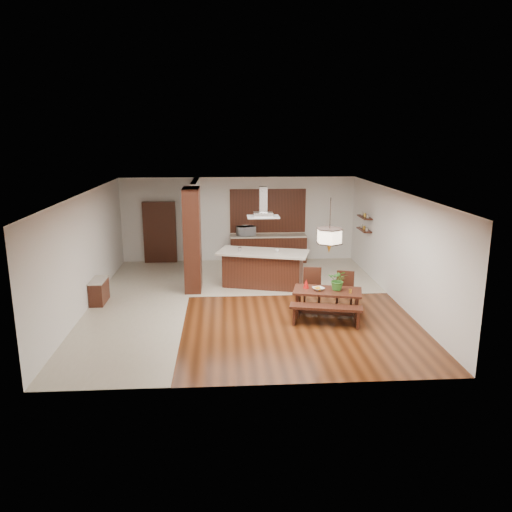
{
  "coord_description": "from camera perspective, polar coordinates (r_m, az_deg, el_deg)",
  "views": [
    {
      "loc": [
        -0.53,
        -12.5,
        4.33
      ],
      "look_at": [
        0.3,
        0.0,
        1.25
      ],
      "focal_mm": 35.0,
      "sensor_mm": 36.0,
      "label": 1
    }
  ],
  "objects": [
    {
      "name": "shelf_lower",
      "position": [
        15.99,
        12.25,
        2.94
      ],
      "size": [
        0.26,
        0.9,
        0.04
      ],
      "primitive_type": "cube",
      "color": "black",
      "rests_on": "room_shell"
    },
    {
      "name": "island_cup",
      "position": [
        14.19,
        2.42,
        0.64
      ],
      "size": [
        0.14,
        0.14,
        0.09
      ],
      "primitive_type": "imported",
      "rotation": [
        0.0,
        0.0,
        0.43
      ],
      "color": "silver",
      "rests_on": "kitchen_island"
    },
    {
      "name": "dining_bench",
      "position": [
        11.72,
        7.98,
        -6.77
      ],
      "size": [
        1.71,
        0.73,
        0.47
      ],
      "primitive_type": null,
      "rotation": [
        0.0,
        0.0,
        -0.23
      ],
      "color": "black",
      "rests_on": "ground"
    },
    {
      "name": "hallway_doorway",
      "position": [
        17.35,
        -10.93,
        2.66
      ],
      "size": [
        1.1,
        0.2,
        2.1
      ],
      "primitive_type": "cube",
      "color": "black",
      "rests_on": "ground"
    },
    {
      "name": "kitchen_window",
      "position": [
        17.22,
        1.35,
        5.19
      ],
      "size": [
        2.6,
        0.08,
        1.5
      ],
      "primitive_type": "cube",
      "color": "#975C2D",
      "rests_on": "room_shell"
    },
    {
      "name": "foliage_plant",
      "position": [
        12.1,
        9.36,
        -2.72
      ],
      "size": [
        0.57,
        0.54,
        0.5
      ],
      "primitive_type": "imported",
      "rotation": [
        0.0,
        0.0,
        -0.4
      ],
      "color": "#357627",
      "rests_on": "dining_table"
    },
    {
      "name": "room_shell",
      "position": [
        12.71,
        -1.35,
        3.54
      ],
      "size": [
        9.0,
        9.04,
        2.92
      ],
      "color": "#3B1B0A",
      "rests_on": "ground"
    },
    {
      "name": "fruit_bowl",
      "position": [
        12.08,
        7.13,
        -3.74
      ],
      "size": [
        0.34,
        0.34,
        0.07
      ],
      "primitive_type": "imported",
      "rotation": [
        0.0,
        0.0,
        0.3
      ],
      "color": "beige",
      "rests_on": "dining_table"
    },
    {
      "name": "kitchen_island",
      "position": [
        14.41,
        0.8,
        -1.43
      ],
      "size": [
        2.77,
        1.78,
        1.06
      ],
      "rotation": [
        0.0,
        0.0,
        -0.28
      ],
      "color": "black",
      "rests_on": "ground"
    },
    {
      "name": "partition_stub",
      "position": [
        16.08,
        -6.85,
        3.4
      ],
      "size": [
        0.18,
        2.4,
        2.9
      ],
      "primitive_type": "cube",
      "color": "silver",
      "rests_on": "ground"
    },
    {
      "name": "microwave",
      "position": [
        16.98,
        -1.16,
        2.88
      ],
      "size": [
        0.68,
        0.57,
        0.32
      ],
      "primitive_type": "imported",
      "rotation": [
        0.0,
        0.0,
        0.34
      ],
      "color": "silver",
      "rests_on": "rear_counter"
    },
    {
      "name": "gold_ornament",
      "position": [
        11.98,
        10.73,
        -3.96
      ],
      "size": [
        0.08,
        0.08,
        0.1
      ],
      "primitive_type": "cylinder",
      "rotation": [
        0.0,
        0.0,
        -0.2
      ],
      "color": "gold",
      "rests_on": "dining_table"
    },
    {
      "name": "tile_kitchen",
      "position": [
        15.71,
        2.86,
        -2.19
      ],
      "size": [
        5.5,
        4.0,
        0.01
      ],
      "primitive_type": "cube",
      "color": "beige",
      "rests_on": "ground"
    },
    {
      "name": "dining_table",
      "position": [
        12.19,
        8.15,
        -4.67
      ],
      "size": [
        1.76,
        1.18,
        0.67
      ],
      "rotation": [
        0.0,
        0.0,
        -0.25
      ],
      "color": "black",
      "rests_on": "ground"
    },
    {
      "name": "pendant_lantern",
      "position": [
        11.76,
        8.44,
        3.45
      ],
      "size": [
        0.64,
        0.64,
        1.31
      ],
      "primitive_type": null,
      "color": "beige",
      "rests_on": "room_shell"
    },
    {
      "name": "partition_pier",
      "position": [
        14.02,
        -7.28,
        1.85
      ],
      "size": [
        0.45,
        1.0,
        2.9
      ],
      "primitive_type": "cube",
      "color": "black",
      "rests_on": "ground"
    },
    {
      "name": "napkin_cone",
      "position": [
        12.19,
        5.75,
        -3.15
      ],
      "size": [
        0.19,
        0.19,
        0.23
      ],
      "primitive_type": "cone",
      "rotation": [
        0.0,
        0.0,
        -0.43
      ],
      "color": "#B0100C",
      "rests_on": "dining_table"
    },
    {
      "name": "shelf_upper",
      "position": [
        15.93,
        12.33,
        4.36
      ],
      "size": [
        0.26,
        0.9,
        0.04
      ],
      "primitive_type": "cube",
      "color": "black",
      "rests_on": "room_shell"
    },
    {
      "name": "rear_counter",
      "position": [
        17.2,
        1.4,
        0.86
      ],
      "size": [
        2.6,
        0.62,
        0.95
      ],
      "color": "black",
      "rests_on": "ground"
    },
    {
      "name": "soffit_band",
      "position": [
        12.59,
        -1.37,
        7.22
      ],
      "size": [
        8.0,
        9.0,
        0.02
      ],
      "primitive_type": "cube",
      "color": "#3E1B0F",
      "rests_on": "room_shell"
    },
    {
      "name": "tile_hallway",
      "position": [
        13.41,
        -13.18,
        -5.38
      ],
      "size": [
        2.5,
        9.0,
        0.01
      ],
      "primitive_type": "cube",
      "color": "beige",
      "rests_on": "ground"
    },
    {
      "name": "dining_chair_right",
      "position": [
        12.65,
        10.08,
        -4.06
      ],
      "size": [
        0.54,
        0.54,
        0.98
      ],
      "primitive_type": null,
      "rotation": [
        0.0,
        0.0,
        -0.29
      ],
      "color": "black",
      "rests_on": "ground"
    },
    {
      "name": "range_hood",
      "position": [
        14.03,
        0.83,
        6.18
      ],
      "size": [
        0.9,
        0.55,
        0.87
      ],
      "primitive_type": null,
      "color": "silver",
      "rests_on": "room_shell"
    },
    {
      "name": "hallway_console",
      "position": [
        13.71,
        -17.5,
        -3.87
      ],
      "size": [
        0.37,
        0.88,
        0.63
      ],
      "primitive_type": "cube",
      "color": "black",
      "rests_on": "ground"
    },
    {
      "name": "dining_chair_left",
      "position": [
        12.67,
        6.42,
        -3.78
      ],
      "size": [
        0.52,
        0.52,
        1.04
      ],
      "primitive_type": null,
      "rotation": [
        0.0,
        0.0,
        -0.16
      ],
      "color": "black",
      "rests_on": "ground"
    }
  ]
}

